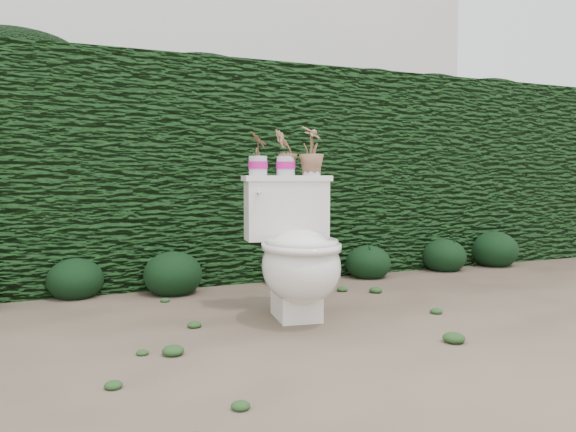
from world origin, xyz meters
name	(u,v)px	position (x,y,z in m)	size (l,w,h in m)	color
ground	(294,321)	(0.00, 0.00, 0.00)	(60.00, 60.00, 0.00)	#7E6A57
hedge	(212,173)	(0.00, 1.60, 0.80)	(8.00, 1.00, 1.60)	#184115
house_wall	(171,96)	(0.60, 6.00, 2.00)	(8.00, 3.50, 4.00)	silver
toilet	(297,254)	(0.04, 0.04, 0.36)	(0.56, 0.74, 0.78)	white
potted_plant_left	(258,155)	(-0.09, 0.31, 0.89)	(0.12, 0.08, 0.23)	#387725
potted_plant_center	(286,154)	(0.07, 0.28, 0.90)	(0.14, 0.11, 0.25)	#387725
potted_plant_right	(312,152)	(0.22, 0.26, 0.91)	(0.15, 0.15, 0.27)	#387725
liriope_clump_2	(75,275)	(-1.04, 1.12, 0.14)	(0.35, 0.35, 0.28)	black
liriope_clump_3	(173,270)	(-0.44, 0.98, 0.15)	(0.38, 0.38, 0.31)	black
liriope_clump_4	(289,266)	(0.40, 1.00, 0.12)	(0.31, 0.31, 0.25)	black
liriope_clump_5	(368,259)	(1.06, 0.99, 0.14)	(0.34, 0.34, 0.28)	black
liriope_clump_6	(444,253)	(1.81, 1.02, 0.14)	(0.36, 0.36, 0.29)	black
liriope_clump_7	(494,247)	(2.36, 1.05, 0.16)	(0.41, 0.41, 0.33)	black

